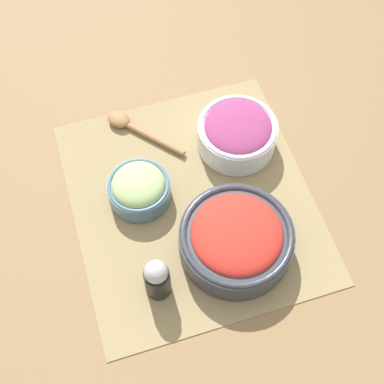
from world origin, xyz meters
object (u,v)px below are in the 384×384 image
Objects in this scene: onion_bowl at (237,132)px; tomato_bowl at (236,238)px; wooden_spoon at (131,126)px; pepper_shaker at (157,278)px; cucumber_bowl at (139,188)px.

onion_bowl is 0.22m from tomato_bowl.
wooden_spoon is at bearing -159.95° from tomato_bowl.
tomato_bowl is at bearing 102.34° from pepper_shaker.
pepper_shaker reaches higher than onion_bowl.
tomato_bowl is 1.32× the size of wooden_spoon.
wooden_spoon is 0.34m from pepper_shaker.
wooden_spoon is (-0.31, -0.11, -0.03)m from tomato_bowl.
onion_bowl reaches higher than wooden_spoon.
tomato_bowl reaches higher than wooden_spoon.
wooden_spoon is at bearing 171.85° from cucumber_bowl.
pepper_shaker is (0.18, -0.02, 0.02)m from cucumber_bowl.
wooden_spoon is at bearing -117.21° from onion_bowl.
tomato_bowl is 0.15m from pepper_shaker.
cucumber_bowl is at bearing -8.15° from wooden_spoon.
wooden_spoon is at bearing 173.72° from pepper_shaker.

